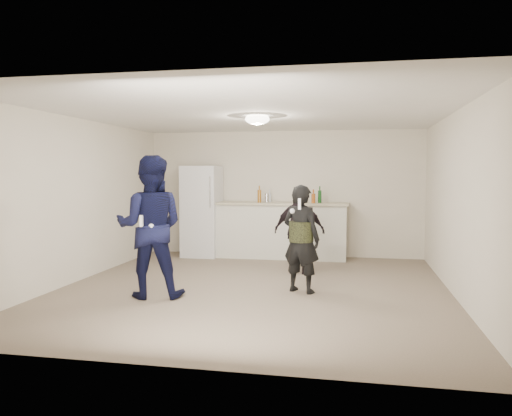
% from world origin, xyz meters
% --- Properties ---
extents(floor, '(6.00, 6.00, 0.00)m').
position_xyz_m(floor, '(0.00, 0.00, 0.00)').
color(floor, '#6B5B4C').
rests_on(floor, ground).
extents(ceiling, '(6.00, 6.00, 0.00)m').
position_xyz_m(ceiling, '(0.00, 0.00, 2.50)').
color(ceiling, silver).
rests_on(ceiling, wall_back).
extents(wall_back, '(6.00, 0.00, 6.00)m').
position_xyz_m(wall_back, '(0.00, 3.00, 1.25)').
color(wall_back, beige).
rests_on(wall_back, floor).
extents(wall_front, '(6.00, 0.00, 6.00)m').
position_xyz_m(wall_front, '(0.00, -3.00, 1.25)').
color(wall_front, beige).
rests_on(wall_front, floor).
extents(wall_left, '(0.00, 6.00, 6.00)m').
position_xyz_m(wall_left, '(-2.75, 0.00, 1.25)').
color(wall_left, beige).
rests_on(wall_left, floor).
extents(wall_right, '(0.00, 6.00, 6.00)m').
position_xyz_m(wall_right, '(2.75, 0.00, 1.25)').
color(wall_right, beige).
rests_on(wall_right, floor).
extents(counter, '(2.60, 0.56, 1.05)m').
position_xyz_m(counter, '(-0.03, 2.67, 0.53)').
color(counter, beige).
rests_on(counter, floor).
extents(counter_top, '(2.68, 0.64, 0.04)m').
position_xyz_m(counter_top, '(-0.03, 2.67, 1.07)').
color(counter_top, '#C0B595').
rests_on(counter_top, counter).
extents(fridge, '(0.70, 0.70, 1.80)m').
position_xyz_m(fridge, '(-1.58, 2.60, 0.90)').
color(fridge, silver).
rests_on(fridge, floor).
extents(fridge_handle, '(0.02, 0.02, 0.60)m').
position_xyz_m(fridge_handle, '(-1.30, 2.23, 1.30)').
color(fridge_handle, silver).
rests_on(fridge_handle, fridge).
extents(ceiling_dome, '(0.36, 0.36, 0.16)m').
position_xyz_m(ceiling_dome, '(0.00, 0.30, 2.45)').
color(ceiling_dome, white).
rests_on(ceiling_dome, ceiling).
extents(shaker, '(0.08, 0.08, 0.17)m').
position_xyz_m(shaker, '(-0.28, 2.70, 1.18)').
color(shaker, '#B7B6BB').
rests_on(shaker, counter_top).
extents(man, '(1.05, 0.90, 1.89)m').
position_xyz_m(man, '(-1.25, -0.73, 0.95)').
color(man, '#0F1240').
rests_on(man, floor).
extents(woman, '(0.64, 0.54, 1.50)m').
position_xyz_m(woman, '(0.70, -0.08, 0.75)').
color(woman, black).
rests_on(woman, floor).
extents(camo_shorts, '(0.34, 0.34, 0.28)m').
position_xyz_m(camo_shorts, '(0.70, -0.08, 0.85)').
color(camo_shorts, '#323A1A').
rests_on(camo_shorts, woman).
extents(spectator, '(0.86, 0.41, 1.42)m').
position_xyz_m(spectator, '(0.53, 1.21, 0.71)').
color(spectator, black).
rests_on(spectator, floor).
extents(remote_man, '(0.04, 0.04, 0.15)m').
position_xyz_m(remote_man, '(-1.25, -1.01, 1.05)').
color(remote_man, white).
rests_on(remote_man, man).
extents(nunchuk_man, '(0.07, 0.07, 0.07)m').
position_xyz_m(nunchuk_man, '(-1.13, -0.98, 0.98)').
color(nunchuk_man, white).
rests_on(nunchuk_man, man).
extents(remote_woman, '(0.04, 0.04, 0.15)m').
position_xyz_m(remote_woman, '(0.70, -0.33, 1.25)').
color(remote_woman, white).
rests_on(remote_woman, woman).
extents(nunchuk_woman, '(0.07, 0.07, 0.07)m').
position_xyz_m(nunchuk_woman, '(0.60, -0.30, 1.15)').
color(nunchuk_woman, silver).
rests_on(nunchuk_woman, woman).
extents(bottle_cluster, '(1.23, 0.34, 0.25)m').
position_xyz_m(bottle_cluster, '(0.21, 2.65, 1.20)').
color(bottle_cluster, '#8F5514').
rests_on(bottle_cluster, counter_top).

